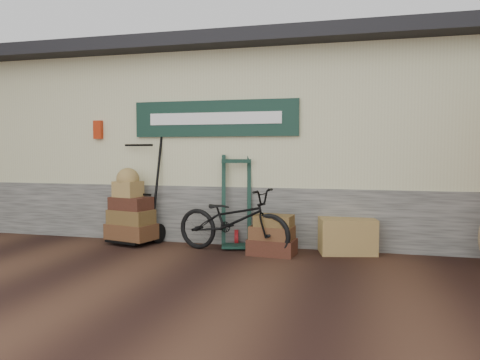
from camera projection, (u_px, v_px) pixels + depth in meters
name	position (u px, v px, depth m)	size (l,w,h in m)	color
ground	(214.00, 259.00, 6.27)	(80.00, 80.00, 0.00)	black
station_building	(258.00, 142.00, 8.81)	(14.40, 4.10, 3.20)	#4C4C47
porter_trolley	(139.00, 187.00, 7.42)	(0.88, 0.66, 1.77)	black
green_barrow	(236.00, 201.00, 7.03)	(0.50, 0.42, 1.39)	black
suitcase_stack	(272.00, 234.00, 6.54)	(0.65, 0.41, 0.57)	#391E12
wicker_hamper	(347.00, 236.00, 6.65)	(0.77, 0.50, 0.50)	brown
bicycle	(233.00, 217.00, 6.66)	(1.77, 0.62, 1.03)	black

